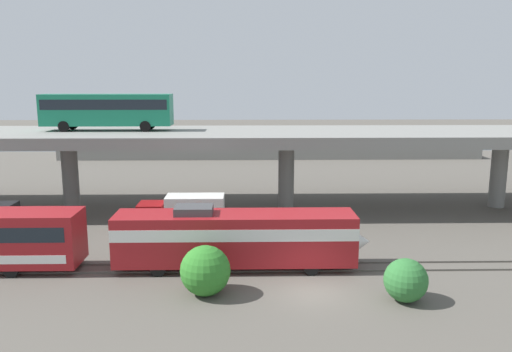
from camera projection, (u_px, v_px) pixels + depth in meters
name	position (u px, v px, depth m)	size (l,w,h in m)	color
ground_plane	(313.00, 293.00, 29.52)	(260.00, 260.00, 0.00)	#565149
rail_strip_near	(306.00, 271.00, 32.71)	(110.00, 0.12, 0.12)	#59544C
rail_strip_far	(304.00, 263.00, 34.16)	(110.00, 0.12, 0.12)	#59544C
train_locomotive	(247.00, 236.00, 32.97)	(16.45, 3.04, 4.18)	maroon
highway_overpass	(287.00, 139.00, 47.93)	(96.00, 11.77, 7.39)	gray
transit_bus_on_overpass	(107.00, 109.00, 47.70)	(12.00, 2.68, 3.40)	#197A56
service_truck_east	(184.00, 213.00, 40.82)	(6.80, 2.46, 3.04)	maroon
pier_parking_lot	(269.00, 150.00, 83.39)	(65.28, 10.74, 1.79)	gray
parked_car_0	(142.00, 141.00, 80.98)	(4.26, 1.89, 1.50)	#515459
parked_car_1	(281.00, 141.00, 80.56)	(4.16, 1.97, 1.50)	maroon
parked_car_2	(317.00, 141.00, 81.15)	(4.51, 1.91, 1.50)	#9E998C
parked_car_3	(327.00, 138.00, 85.60)	(4.00, 1.99, 1.50)	#515459
parked_car_4	(377.00, 138.00, 85.03)	(4.10, 1.87, 1.50)	#9E998C
parked_car_5	(241.00, 138.00, 84.92)	(4.21, 2.00, 1.50)	#9E998C
harbor_water	(264.00, 139.00, 106.15)	(140.00, 36.00, 0.01)	#2D5170
shrub_left	(205.00, 271.00, 29.00)	(2.88, 2.88, 2.88)	#2E7927
shrub_right	(406.00, 280.00, 28.19)	(2.43, 2.43, 2.43)	#2E7033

